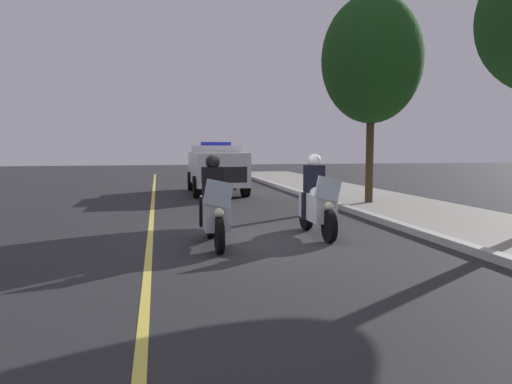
{
  "coord_description": "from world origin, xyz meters",
  "views": [
    {
      "loc": [
        9.14,
        -2.06,
        1.88
      ],
      "look_at": [
        -0.85,
        0.0,
        0.9
      ],
      "focal_mm": 33.53,
      "sensor_mm": 36.0,
      "label": 1
    }
  ],
  "objects_px": {
    "police_motorcycle_lead_right": "(317,203)",
    "police_suv": "(216,167)",
    "police_motorcycle_lead_left": "(214,209)",
    "tree_far_back": "(372,60)"
  },
  "relations": [
    {
      "from": "police_motorcycle_lead_right",
      "to": "police_suv",
      "type": "bearing_deg",
      "value": -174.24
    },
    {
      "from": "police_motorcycle_lead_left",
      "to": "tree_far_back",
      "type": "xyz_separation_m",
      "value": [
        -5.14,
        5.55,
        3.86
      ]
    },
    {
      "from": "police_suv",
      "to": "tree_far_back",
      "type": "distance_m",
      "value": 7.41
    },
    {
      "from": "police_suv",
      "to": "tree_far_back",
      "type": "height_order",
      "value": "tree_far_back"
    },
    {
      "from": "police_motorcycle_lead_left",
      "to": "police_suv",
      "type": "relative_size",
      "value": 0.44
    },
    {
      "from": "police_motorcycle_lead_right",
      "to": "tree_far_back",
      "type": "relative_size",
      "value": 0.33
    },
    {
      "from": "police_motorcycle_lead_left",
      "to": "police_suv",
      "type": "bearing_deg",
      "value": 172.88
    },
    {
      "from": "police_motorcycle_lead_left",
      "to": "police_motorcycle_lead_right",
      "type": "bearing_deg",
      "value": 103.08
    },
    {
      "from": "police_motorcycle_lead_left",
      "to": "tree_far_back",
      "type": "bearing_deg",
      "value": 132.82
    },
    {
      "from": "police_suv",
      "to": "police_motorcycle_lead_right",
      "type": "bearing_deg",
      "value": 5.76
    }
  ]
}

